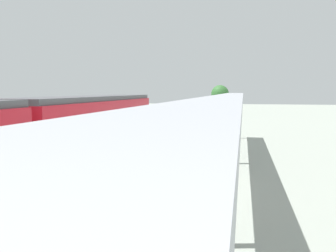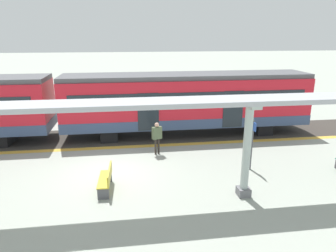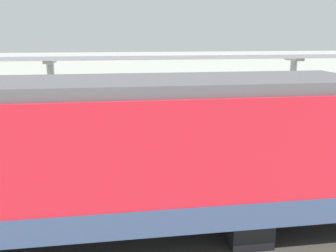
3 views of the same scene
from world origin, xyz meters
The scene contains 9 objects.
ground_plane centered at (0.00, 0.00, 0.00)m, with size 176.00×176.00×0.00m, color #99A094.
tactile_edge_strip centered at (-2.89, 0.00, 0.00)m, with size 0.39×38.28×0.01m, color gold.
trackbed centered at (-4.68, 0.00, 0.00)m, with size 3.20×50.28×0.01m, color #38332D.
train_far_carriage centered at (-4.67, 4.22, 1.83)m, with size 2.65×13.74×3.48m.
canopy_pillar_third centered at (2.63, 4.89, 1.74)m, with size 1.10×0.44×3.42m.
canopy_beam centered at (2.63, -0.05, 3.50)m, with size 1.20×30.72×0.16m, color #A8AAB2.
bench_near_end centered at (1.55, -0.01, 0.44)m, with size 1.51×0.49×0.86m.
platform_info_sign centered at (0.53, 5.99, 1.33)m, with size 0.56×0.10×2.20m.
passenger_waiting_near_edge centered at (-1.71, 2.21, 0.99)m, with size 0.36×0.50×1.59m.
Camera 2 is at (12.00, 0.86, 5.60)m, focal length 32.64 mm.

